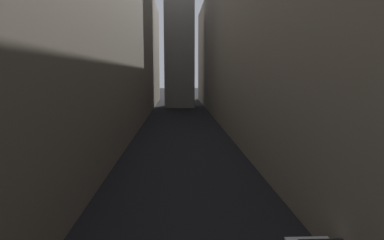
{
  "coord_description": "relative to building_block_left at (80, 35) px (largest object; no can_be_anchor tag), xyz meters",
  "views": [
    {
      "loc": [
        -0.5,
        7.4,
        7.18
      ],
      "look_at": [
        0.0,
        18.8,
        5.61
      ],
      "focal_mm": 31.41,
      "sensor_mm": 36.0,
      "label": 1
    }
  ],
  "objects": [
    {
      "name": "ground_plane",
      "position": [
        12.29,
        -2.0,
        -11.95
      ],
      "size": [
        264.0,
        264.0,
        0.0
      ],
      "primitive_type": "plane",
      "color": "black"
    },
    {
      "name": "building_block_left",
      "position": [
        0.0,
        0.0,
        0.0
      ],
      "size": [
        13.58,
        108.0,
        23.9
      ],
      "primitive_type": "cube",
      "color": "#756B5B",
      "rests_on": "ground"
    },
    {
      "name": "building_block_right",
      "position": [
        24.22,
        0.0,
        -0.32
      ],
      "size": [
        12.86,
        108.0,
        23.27
      ],
      "primitive_type": "cube",
      "color": "gray",
      "rests_on": "ground"
    }
  ]
}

